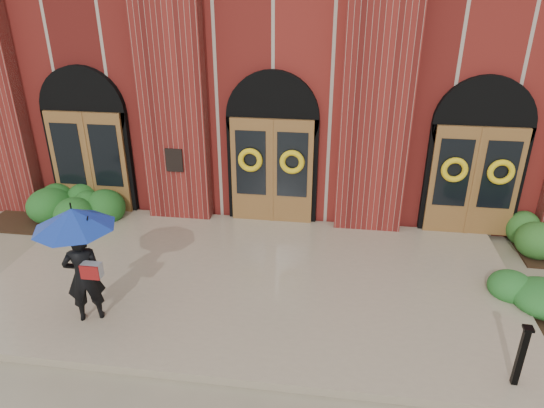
# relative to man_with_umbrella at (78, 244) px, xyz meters

# --- Properties ---
(ground) EXTENTS (90.00, 90.00, 0.00)m
(ground) POSITION_rel_man_with_umbrella_xyz_m (2.54, 1.44, -1.60)
(ground) COLOR gray
(ground) RESTS_ON ground
(landing) EXTENTS (10.00, 5.30, 0.15)m
(landing) POSITION_rel_man_with_umbrella_xyz_m (2.54, 1.59, -1.52)
(landing) COLOR gray
(landing) RESTS_ON ground
(church_building) EXTENTS (16.20, 12.53, 7.00)m
(church_building) POSITION_rel_man_with_umbrella_xyz_m (2.54, 10.23, 1.90)
(church_building) COLOR maroon
(church_building) RESTS_ON ground
(man_with_umbrella) EXTENTS (1.71, 1.71, 2.07)m
(man_with_umbrella) POSITION_rel_man_with_umbrella_xyz_m (0.00, 0.00, 0.00)
(man_with_umbrella) COLOR black
(man_with_umbrella) RESTS_ON landing
(metal_post) EXTENTS (0.14, 0.14, 1.00)m
(metal_post) POSITION_rel_man_with_umbrella_xyz_m (6.74, -0.56, -0.92)
(metal_post) COLOR black
(metal_post) RESTS_ON landing
(hedge_wall_left) EXTENTS (3.15, 1.26, 0.81)m
(hedge_wall_left) POSITION_rel_man_with_umbrella_xyz_m (-2.66, 3.58, -1.19)
(hedge_wall_left) COLOR #1D531B
(hedge_wall_left) RESTS_ON ground
(hedge_front_right) EXTENTS (1.50, 1.29, 0.53)m
(hedge_front_right) POSITION_rel_man_with_umbrella_xyz_m (7.64, 1.31, -1.33)
(hedge_front_right) COLOR #215B21
(hedge_front_right) RESTS_ON ground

